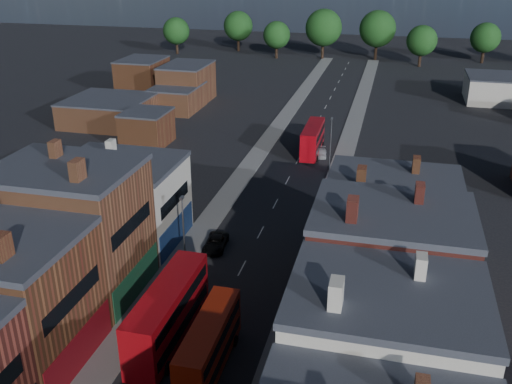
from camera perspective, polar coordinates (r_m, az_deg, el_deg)
The scene contains 9 objects.
pavement_west at distance 74.48m, azimuth -2.62°, elevation -0.02°, with size 3.00×200.00×0.12m, color gray.
pavement_east at distance 72.15m, azimuth 7.34°, elevation -1.00°, with size 3.00×200.00×0.12m, color gray.
lamp_post_2 at distance 55.01m, azimuth -7.26°, elevation -3.74°, with size 0.25×0.70×8.12m.
lamp_post_3 at distance 79.88m, azimuth 7.48°, elevation 5.01°, with size 0.25×0.70×8.12m.
bus_0 at distance 46.99m, azimuth -8.77°, elevation -11.82°, with size 3.06×11.75×5.07m.
bus_1 at distance 44.14m, azimuth -4.72°, elevation -14.96°, with size 2.53×9.80×4.23m.
bus_2 at distance 88.23m, azimuth 5.68°, elevation 5.32°, with size 2.74×10.45×4.50m.
car_2 at distance 60.89m, azimuth -4.06°, elevation -5.08°, with size 2.15×4.66×1.30m, color black.
car_3 at distance 87.93m, azimuth 6.55°, elevation 3.91°, with size 1.52×3.73×1.08m, color silver.
Camera 1 is at (13.18, -15.49, 29.60)m, focal length 40.00 mm.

